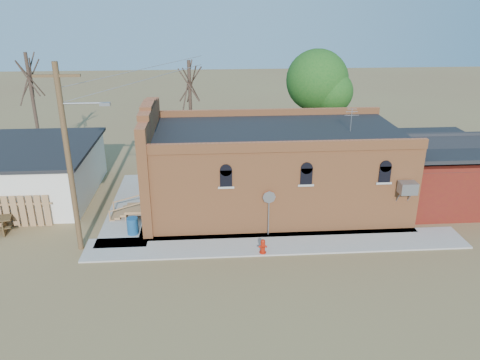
{
  "coord_description": "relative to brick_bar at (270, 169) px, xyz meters",
  "views": [
    {
      "loc": [
        -1.84,
        -19.41,
        11.61
      ],
      "look_at": [
        -0.19,
        3.71,
        2.4
      ],
      "focal_mm": 35.0,
      "sensor_mm": 36.0,
      "label": 1
    }
  ],
  "objects": [
    {
      "name": "sidewalk_west",
      "position": [
        -7.94,
        0.51,
        -2.3
      ],
      "size": [
        2.6,
        10.0,
        0.08
      ],
      "primitive_type": "cube",
      "color": "#9E9991",
      "rests_on": "ground"
    },
    {
      "name": "tree_bare_near",
      "position": [
        -4.64,
        7.51,
        3.62
      ],
      "size": [
        2.8,
        2.8,
        7.65
      ],
      "color": "#483429",
      "rests_on": "ground"
    },
    {
      "name": "trash_barrel",
      "position": [
        -7.47,
        -3.07,
        -1.82
      ],
      "size": [
        0.75,
        0.75,
        0.89
      ],
      "primitive_type": "cylinder",
      "rotation": [
        0.0,
        0.0,
        -0.39
      ],
      "color": "navy",
      "rests_on": "sidewalk_west"
    },
    {
      "name": "brick_bar",
      "position": [
        0.0,
        0.0,
        0.0
      ],
      "size": [
        16.4,
        7.97,
        6.3
      ],
      "color": "#C26D3B",
      "rests_on": "ground"
    },
    {
      "name": "utility_pole",
      "position": [
        -9.79,
        -4.29,
        2.43
      ],
      "size": [
        3.12,
        0.26,
        9.0
      ],
      "color": "#492C1D",
      "rests_on": "ground"
    },
    {
      "name": "ground",
      "position": [
        -1.64,
        -5.49,
        -2.34
      ],
      "size": [
        120.0,
        120.0,
        0.0
      ],
      "primitive_type": "plane",
      "color": "brown",
      "rests_on": "ground"
    },
    {
      "name": "stop_sign",
      "position": [
        -0.51,
        -3.69,
        -0.37
      ],
      "size": [
        0.67,
        0.08,
        2.45
      ],
      "rotation": [
        0.0,
        0.0,
        -0.37
      ],
      "color": "gray",
      "rests_on": "sidewalk_south"
    },
    {
      "name": "sidewalk_south",
      "position": [
        -0.14,
        -4.59,
        -2.3
      ],
      "size": [
        19.0,
        2.2,
        0.08
      ],
      "primitive_type": "cube",
      "color": "#9E9991",
      "rests_on": "ground"
    },
    {
      "name": "fire_hydrant",
      "position": [
        -1.0,
        -5.5,
        -1.9
      ],
      "size": [
        0.43,
        0.42,
        0.73
      ],
      "rotation": [
        0.0,
        0.0,
        -0.34
      ],
      "color": "#A21909",
      "rests_on": "sidewalk_south"
    },
    {
      "name": "wood_fence",
      "position": [
        -14.44,
        -1.69,
        -1.44
      ],
      "size": [
        5.2,
        0.1,
        1.8
      ],
      "primitive_type": null,
      "color": "#9C7046",
      "rests_on": "ground"
    },
    {
      "name": "tree_leafy",
      "position": [
        4.36,
        8.01,
        3.59
      ],
      "size": [
        4.4,
        4.4,
        8.15
      ],
      "color": "#483429",
      "rests_on": "ground"
    },
    {
      "name": "red_shed",
      "position": [
        9.86,
        0.01,
        -0.07
      ],
      "size": [
        5.4,
        6.4,
        4.3
      ],
      "color": "#611E10",
      "rests_on": "ground"
    },
    {
      "name": "tree_bare_far",
      "position": [
        -15.64,
        8.51,
        4.02
      ],
      "size": [
        2.8,
        2.8,
        8.16
      ],
      "color": "#483429",
      "rests_on": "ground"
    }
  ]
}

